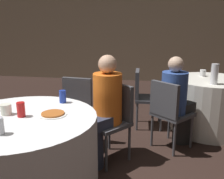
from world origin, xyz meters
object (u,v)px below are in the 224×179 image
Objects in this scene: chair_far_west at (143,93)px; bottle_far at (214,74)px; soda_can_blue at (63,97)px; soda_can_red at (21,110)px; chair_far_southwest at (168,109)px; table_far at (209,105)px; chair_near_northeast at (114,115)px; person_orange_shirt at (103,112)px; pizza_plate_near at (53,114)px; table_near at (24,158)px; chair_near_north at (75,106)px; person_blue_shirt at (177,103)px.

bottle_far reaches higher than chair_far_west.
chair_far_west is 6.98× the size of soda_can_blue.
soda_can_blue is at bearing 64.14° from soda_can_red.
soda_can_red reaches higher than chair_far_southwest.
table_far is at bearing 90.00° from chair_far_southwest.
chair_near_northeast is at bearing 50.57° from soda_can_red.
chair_far_southwest is 3.26× the size of bottle_far.
chair_far_west is 0.72× the size of person_orange_shirt.
person_orange_shirt is at bearing -139.74° from table_far.
table_far is 0.96m from chair_far_southwest.
table_far is 4.55× the size of pizza_plate_near.
bottle_far is at bearing 32.84° from soda_can_blue.
table_far is (1.89, 1.82, 0.00)m from table_near.
chair_far_southwest is (1.13, 0.07, 0.00)m from chair_near_north.
table_far is 2.22m from soda_can_blue.
pizza_plate_near is 0.26m from soda_can_red.
pizza_plate_near is (-0.70, -1.68, 0.24)m from chair_far_west.
soda_can_red is (-1.89, -1.80, 0.44)m from table_far.
pizza_plate_near is at bearing 98.96° from chair_near_northeast.
soda_can_red is at bearing -161.32° from pizza_plate_near.
bottle_far is at bearing -157.61° from chair_near_north.
table_far is 1.27× the size of chair_far_west.
chair_near_north is 6.98× the size of soda_can_blue.
soda_can_blue is at bearing 104.73° from chair_near_north.
chair_near_northeast is at bearing -90.00° from person_orange_shirt.
chair_near_north is at bearing 82.85° from soda_can_red.
bottle_far reaches higher than soda_can_blue.
table_far is 4.13× the size of bottle_far.
soda_can_red reaches higher than chair_near_north.
chair_near_north is at bearing 15.84° from chair_near_northeast.
chair_far_southwest is at bearing 32.09° from soda_can_blue.
bottle_far is at bearing 39.04° from table_near.
chair_far_west is at bearing -177.85° from table_far.
pizza_plate_near is (-0.41, -0.71, 0.24)m from chair_near_northeast.
person_blue_shirt is 1.84m from soda_can_red.
soda_can_red is at bearing -97.40° from person_blue_shirt.
chair_near_north is 1.26m from person_blue_shirt.
soda_can_red is (-1.37, -1.21, 0.25)m from person_blue_shirt.
chair_far_west is at bearing 162.02° from bottle_far.
table_near is at bearing -105.61° from soda_can_red.
table_far is 1.27× the size of chair_near_northeast.
person_blue_shirt reaches higher than chair_far_west.
soda_can_blue is at bearing 64.55° from table_near.
chair_near_north is at bearing 97.42° from soda_can_blue.
soda_can_blue reaches higher than chair_far_west.
pizza_plate_near is at bearing -94.35° from chair_far_southwest.
chair_near_northeast is 3.58× the size of pizza_plate_near.
table_near is at bearing 90.00° from chair_near_northeast.
table_near is 10.34× the size of soda_can_red.
chair_near_northeast is 0.18m from person_orange_shirt.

